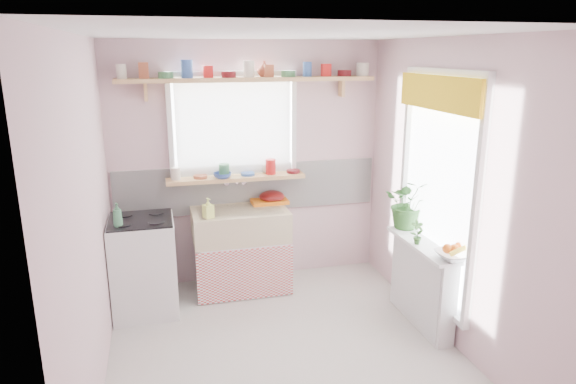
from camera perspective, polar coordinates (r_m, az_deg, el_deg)
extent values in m
plane|color=beige|center=(4.38, -0.19, -17.62)|extent=(3.20, 3.20, 0.00)
plane|color=white|center=(3.67, -0.23, 17.19)|extent=(3.20, 3.20, 0.00)
plane|color=beige|center=(5.36, -4.41, 3.10)|extent=(2.80, 0.00, 2.80)
plane|color=beige|center=(2.44, 9.29, -12.54)|extent=(2.80, 0.00, 2.80)
plane|color=beige|center=(3.77, -21.35, -3.21)|extent=(0.00, 3.20, 3.20)
plane|color=beige|center=(4.39, 17.81, -0.36)|extent=(0.00, 3.20, 3.20)
cube|color=white|center=(5.40, -4.33, 0.48)|extent=(2.74, 0.03, 0.50)
cube|color=pink|center=(5.45, -4.28, -1.56)|extent=(2.74, 0.02, 0.12)
cube|color=white|center=(5.26, -6.11, 7.26)|extent=(1.20, 0.01, 1.00)
cube|color=white|center=(5.20, -6.01, 7.16)|extent=(1.15, 0.02, 0.95)
cube|color=white|center=(4.55, 16.44, 0.30)|extent=(0.01, 1.10, 1.90)
cube|color=yellow|center=(4.37, 16.28, 10.53)|extent=(0.03, 1.20, 0.28)
cube|color=white|center=(5.35, -5.22, -7.92)|extent=(0.85, 0.55, 0.55)
cube|color=#CA3B3C|center=(5.10, -4.71, -9.13)|extent=(0.95, 0.02, 0.53)
cube|color=beige|center=(5.20, -5.34, -3.61)|extent=(0.95, 0.55, 0.30)
cylinder|color=silver|center=(5.32, -5.88, 1.32)|extent=(0.03, 0.22, 0.03)
cube|color=white|center=(5.00, -15.70, -7.98)|extent=(0.58, 0.58, 0.90)
cube|color=black|center=(4.85, -16.08, -3.02)|extent=(0.56, 0.56, 0.02)
cylinder|color=black|center=(4.72, -17.83, -3.48)|extent=(0.14, 0.14, 0.01)
cylinder|color=black|center=(4.70, -14.43, -3.26)|extent=(0.14, 0.14, 0.01)
cylinder|color=black|center=(4.98, -17.67, -2.47)|extent=(0.14, 0.14, 0.01)
cylinder|color=black|center=(4.97, -14.45, -2.26)|extent=(0.14, 0.14, 0.01)
cube|color=white|center=(4.80, 14.66, -9.92)|extent=(0.15, 0.90, 0.75)
cube|color=white|center=(4.63, 14.65, -5.66)|extent=(0.22, 0.95, 0.03)
cube|color=tan|center=(5.25, -5.77, 1.57)|extent=(1.40, 0.22, 0.04)
cube|color=tan|center=(5.12, -4.35, 12.37)|extent=(2.52, 0.24, 0.04)
cylinder|color=silver|center=(5.04, -18.02, 12.55)|extent=(0.11, 0.11, 0.12)
cylinder|color=#A55133|center=(5.03, -15.73, 12.72)|extent=(0.11, 0.11, 0.12)
cylinder|color=#3F7F4C|center=(5.04, -13.42, 12.53)|extent=(0.11, 0.11, 0.06)
cylinder|color=#3359A5|center=(5.04, -11.16, 13.00)|extent=(0.11, 0.11, 0.12)
cylinder|color=red|center=(5.06, -8.88, 13.11)|extent=(0.11, 0.11, 0.12)
cylinder|color=#590F14|center=(5.08, -6.60, 12.86)|extent=(0.11, 0.11, 0.06)
cylinder|color=silver|center=(5.11, -4.37, 13.26)|extent=(0.11, 0.11, 0.12)
cylinder|color=#A55133|center=(5.15, -2.16, 13.31)|extent=(0.11, 0.11, 0.12)
cylinder|color=#3F7F4C|center=(5.20, 0.02, 13.01)|extent=(0.11, 0.11, 0.06)
cylinder|color=#3359A5|center=(5.25, 2.15, 13.35)|extent=(0.11, 0.11, 0.12)
cylinder|color=red|center=(5.31, 4.25, 13.34)|extent=(0.11, 0.11, 0.12)
cylinder|color=#590F14|center=(5.38, 6.28, 12.99)|extent=(0.11, 0.11, 0.06)
cylinder|color=silver|center=(5.45, 8.28, 13.27)|extent=(0.11, 0.11, 0.12)
cylinder|color=silver|center=(5.17, -12.60, 1.99)|extent=(0.11, 0.11, 0.12)
cylinder|color=#A55133|center=(5.19, -9.86, 2.17)|extent=(0.11, 0.11, 0.12)
cylinder|color=#3F7F4C|center=(5.22, -7.13, 2.02)|extent=(0.11, 0.11, 0.06)
cylinder|color=#3359A5|center=(5.25, -4.45, 2.50)|extent=(0.11, 0.11, 0.12)
cylinder|color=red|center=(5.29, -1.81, 2.65)|extent=(0.11, 0.11, 0.12)
cylinder|color=#590F14|center=(5.36, 0.78, 2.49)|extent=(0.11, 0.11, 0.06)
cube|color=orange|center=(5.39, -2.13, -0.96)|extent=(0.38, 0.29, 0.04)
ellipsoid|color=#5A0F0F|center=(5.39, -1.80, -0.51)|extent=(0.33, 0.33, 0.12)
imported|color=#2D5E25|center=(4.91, 13.24, -1.22)|extent=(0.55, 0.52, 0.48)
imported|color=silver|center=(4.33, 17.94, -6.75)|extent=(0.29, 0.29, 0.07)
imported|color=#305E25|center=(4.55, 14.18, -4.36)|extent=(0.12, 0.08, 0.22)
imported|color=#E0F16B|center=(4.93, -8.86, -1.78)|extent=(0.12, 0.12, 0.19)
imported|color=beige|center=(5.35, -2.35, 2.59)|extent=(0.13, 0.13, 0.09)
imported|color=#314FA1|center=(5.16, -7.29, 1.84)|extent=(0.21, 0.21, 0.06)
imported|color=#9D4530|center=(5.20, -2.63, 13.51)|extent=(0.16, 0.16, 0.15)
imported|color=#3F7F56|center=(4.66, -18.43, -2.43)|extent=(0.11, 0.11, 0.21)
sphere|color=orange|center=(4.31, 18.00, -6.04)|extent=(0.08, 0.08, 0.08)
sphere|color=orange|center=(4.36, 18.46, -5.82)|extent=(0.08, 0.08, 0.08)
sphere|color=orange|center=(4.30, 17.29, -6.03)|extent=(0.08, 0.08, 0.08)
cylinder|color=yellow|center=(4.28, 18.59, -6.11)|extent=(0.18, 0.04, 0.10)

